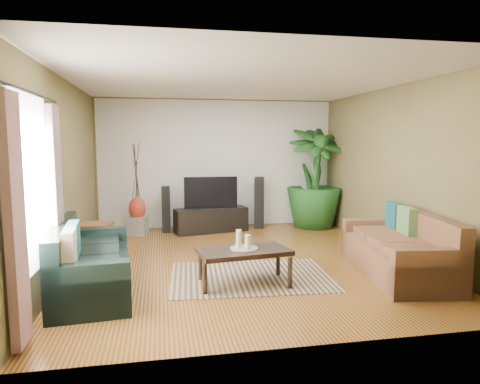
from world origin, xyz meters
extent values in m
plane|color=olive|center=(0.00, 0.00, 0.00)|extent=(5.50, 5.50, 0.00)
plane|color=white|center=(0.00, 0.00, 2.70)|extent=(5.50, 5.50, 0.00)
plane|color=olive|center=(0.00, 2.75, 1.35)|extent=(5.00, 0.00, 5.00)
plane|color=olive|center=(0.00, -2.75, 1.35)|extent=(5.00, 0.00, 5.00)
plane|color=olive|center=(-2.50, 0.00, 1.35)|extent=(0.00, 5.50, 5.50)
plane|color=olive|center=(2.50, 0.00, 1.35)|extent=(0.00, 5.50, 5.50)
plane|color=white|center=(0.00, 2.74, 1.35)|extent=(4.90, 0.00, 4.90)
plane|color=white|center=(-2.48, -1.60, 1.40)|extent=(0.00, 1.80, 1.80)
cube|color=gray|center=(-2.43, -2.35, 1.15)|extent=(0.08, 0.35, 2.20)
cube|color=gray|center=(-2.43, -0.85, 1.15)|extent=(0.08, 0.35, 2.20)
cylinder|color=black|center=(-2.43, -1.60, 2.30)|extent=(0.03, 1.90, 0.03)
cube|color=black|center=(-2.04, -0.89, 0.42)|extent=(1.04, 2.07, 0.85)
cube|color=brown|center=(1.97, -0.98, 0.42)|extent=(1.18, 2.15, 0.85)
cube|color=tan|center=(-0.03, -0.73, 0.01)|extent=(2.24, 1.66, 0.01)
cube|color=black|center=(-0.18, -1.01, 0.23)|extent=(1.22, 0.77, 0.47)
cylinder|color=gray|center=(-0.18, -1.01, 0.47)|extent=(0.35, 0.35, 0.02)
cylinder|color=white|center=(-0.24, -0.98, 0.60)|extent=(0.07, 0.07, 0.23)
cylinder|color=beige|center=(-0.14, -1.05, 0.57)|extent=(0.07, 0.07, 0.18)
cylinder|color=beige|center=(-0.11, -0.95, 0.56)|extent=(0.07, 0.07, 0.15)
cube|color=black|center=(-0.21, 2.25, 0.24)|extent=(1.52, 0.73, 0.49)
cube|color=black|center=(-0.21, 2.27, 0.80)|extent=(1.07, 0.06, 0.63)
cube|color=black|center=(-1.10, 2.39, 0.46)|extent=(0.17, 0.19, 0.93)
cube|color=black|center=(0.84, 2.46, 0.54)|extent=(0.25, 0.26, 1.08)
imported|color=#184918|center=(2.02, 2.36, 1.06)|extent=(1.23, 1.23, 2.12)
cylinder|color=black|center=(2.02, 2.36, 0.15)|extent=(0.39, 0.39, 0.30)
cube|color=#989895|center=(-1.66, 2.28, 0.18)|extent=(0.44, 0.44, 0.36)
ellipsoid|color=#99301B|center=(-1.66, 2.28, 0.52)|extent=(0.32, 0.32, 0.45)
cube|color=brown|center=(-2.25, 0.81, 0.26)|extent=(0.58, 0.58, 0.52)
camera|label=1|loc=(-1.21, -6.22, 1.83)|focal=32.00mm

